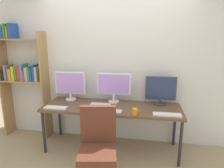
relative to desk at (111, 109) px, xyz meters
name	(u,v)px	position (x,y,z in m)	size (l,w,h in m)	color
wall_back	(116,67)	(0.00, 0.42, 0.61)	(4.55, 0.10, 2.60)	silver
desk	(111,109)	(0.00, 0.00, 0.00)	(2.15, 0.68, 0.74)	brown
bookshelf	(22,71)	(-1.66, 0.23, 0.52)	(0.83, 0.28, 2.03)	#9E7A4C
office_chair	(98,155)	(-0.02, -0.82, -0.29)	(0.52, 0.52, 0.99)	#2D2D33
monitor_left	(70,84)	(-0.76, 0.21, 0.33)	(0.53, 0.18, 0.49)	silver
monitor_center	(114,86)	(0.00, 0.21, 0.34)	(0.56, 0.18, 0.49)	silver
monitor_right	(161,90)	(0.76, 0.21, 0.30)	(0.48, 0.18, 0.46)	#38383D
keyboard_left	(56,108)	(-0.83, -0.23, 0.06)	(0.35, 0.13, 0.02)	silver
keyboard_center	(109,111)	(0.00, -0.23, 0.06)	(0.38, 0.13, 0.02)	silver
keyboard_right	(167,115)	(0.83, -0.23, 0.06)	(0.39, 0.13, 0.02)	silver
computer_mouse	(87,110)	(-0.33, -0.26, 0.07)	(0.06, 0.10, 0.03)	silver
laptop_closed	(100,106)	(-0.18, -0.03, 0.06)	(0.32, 0.22, 0.02)	silver
coffee_mug	(135,111)	(0.38, -0.27, 0.10)	(0.11, 0.08, 0.09)	orange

